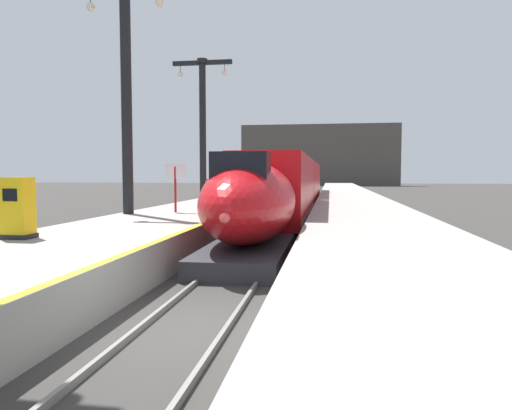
# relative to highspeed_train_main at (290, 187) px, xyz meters

# --- Properties ---
(ground_plane) EXTENTS (260.00, 260.00, 0.00)m
(ground_plane) POSITION_rel_highspeed_train_main_xyz_m (0.00, -22.18, -1.92)
(ground_plane) COLOR #33302D
(platform_left) EXTENTS (4.80, 110.00, 1.05)m
(platform_left) POSITION_rel_highspeed_train_main_xyz_m (-4.05, 2.57, -1.40)
(platform_left) COLOR gray
(platform_left) RESTS_ON ground
(platform_right) EXTENTS (4.80, 110.00, 1.05)m
(platform_right) POSITION_rel_highspeed_train_main_xyz_m (4.05, 2.57, -1.40)
(platform_right) COLOR gray
(platform_right) RESTS_ON ground
(platform_left_safety_stripe) EXTENTS (0.20, 107.80, 0.01)m
(platform_left_safety_stripe) POSITION_rel_highspeed_train_main_xyz_m (-1.77, 2.57, -0.87)
(platform_left_safety_stripe) COLOR yellow
(platform_left_safety_stripe) RESTS_ON platform_left
(rail_main_left) EXTENTS (0.08, 110.00, 0.12)m
(rail_main_left) POSITION_rel_highspeed_train_main_xyz_m (-0.75, 5.32, -1.86)
(rail_main_left) COLOR slate
(rail_main_left) RESTS_ON ground
(rail_main_right) EXTENTS (0.08, 110.00, 0.12)m
(rail_main_right) POSITION_rel_highspeed_train_main_xyz_m (0.75, 5.32, -1.86)
(rail_main_right) COLOR slate
(rail_main_right) RESTS_ON ground
(highspeed_train_main) EXTENTS (2.92, 38.88, 3.60)m
(highspeed_train_main) POSITION_rel_highspeed_train_main_xyz_m (0.00, 0.00, 0.00)
(highspeed_train_main) COLOR #B20F14
(highspeed_train_main) RESTS_ON ground
(station_column_mid) EXTENTS (4.00, 0.68, 9.56)m
(station_column_mid) POSITION_rel_highspeed_train_main_xyz_m (-5.90, -11.15, 4.85)
(station_column_mid) COLOR black
(station_column_mid) RESTS_ON platform_left
(station_column_far) EXTENTS (4.00, 0.68, 9.23)m
(station_column_far) POSITION_rel_highspeed_train_main_xyz_m (-5.90, 0.78, 4.68)
(station_column_far) COLOR black
(station_column_far) RESTS_ON platform_left
(passenger_near_edge) EXTENTS (0.44, 0.42, 1.69)m
(passenger_near_edge) POSITION_rel_highspeed_train_main_xyz_m (-2.50, -10.31, 0.12)
(passenger_near_edge) COLOR #23232D
(passenger_near_edge) RESTS_ON platform_left
(passenger_mid_platform) EXTENTS (0.56, 0.30, 1.69)m
(passenger_mid_platform) POSITION_rel_highspeed_train_main_xyz_m (-4.61, -1.13, 0.12)
(passenger_mid_platform) COLOR #23232D
(passenger_mid_platform) RESTS_ON platform_left
(passenger_far_waiting) EXTENTS (0.23, 0.57, 1.69)m
(passenger_far_waiting) POSITION_rel_highspeed_train_main_xyz_m (-3.56, -4.60, 0.12)
(passenger_far_waiting) COLOR #23232D
(passenger_far_waiting) RESTS_ON platform_left
(rolling_suitcase) EXTENTS (0.40, 0.22, 0.98)m
(rolling_suitcase) POSITION_rel_highspeed_train_main_xyz_m (-2.40, -10.48, -0.57)
(rolling_suitcase) COLOR navy
(rolling_suitcase) RESTS_ON platform_left
(ticket_machine_yellow) EXTENTS (0.76, 0.62, 1.60)m
(ticket_machine_yellow) POSITION_rel_highspeed_train_main_xyz_m (-5.55, -18.79, -0.13)
(ticket_machine_yellow) COLOR yellow
(ticket_machine_yellow) RESTS_ON platform_left
(departure_info_board) EXTENTS (0.90, 0.10, 2.12)m
(departure_info_board) POSITION_rel_highspeed_train_main_xyz_m (-4.19, -10.07, 0.64)
(departure_info_board) COLOR maroon
(departure_info_board) RESTS_ON platform_left
(terminus_back_wall) EXTENTS (36.00, 2.00, 14.00)m
(terminus_back_wall) POSITION_rel_highspeed_train_main_xyz_m (0.00, 79.82, 5.08)
(terminus_back_wall) COLOR #4C4742
(terminus_back_wall) RESTS_ON ground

